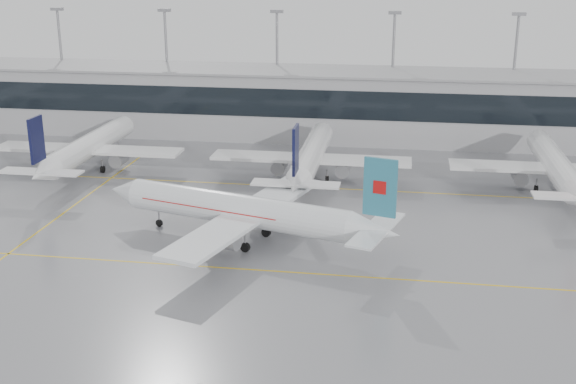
# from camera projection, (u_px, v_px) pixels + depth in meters

# --- Properties ---
(ground) EXTENTS (320.00, 320.00, 0.00)m
(ground) POSITION_uv_depth(u_px,v_px,m) (270.00, 271.00, 76.65)
(ground) COLOR gray
(ground) RESTS_ON ground
(taxi_line_main) EXTENTS (120.00, 0.25, 0.01)m
(taxi_line_main) POSITION_uv_depth(u_px,v_px,m) (270.00, 271.00, 76.65)
(taxi_line_main) COLOR yellow
(taxi_line_main) RESTS_ON ground
(taxi_line_north) EXTENTS (120.00, 0.25, 0.01)m
(taxi_line_north) POSITION_uv_depth(u_px,v_px,m) (307.00, 187.00, 104.85)
(taxi_line_north) COLOR yellow
(taxi_line_north) RESTS_ON ground
(taxi_line_cross) EXTENTS (0.25, 60.00, 0.01)m
(taxi_line_cross) POSITION_uv_depth(u_px,v_px,m) (68.00, 210.00, 95.22)
(taxi_line_cross) COLOR yellow
(taxi_line_cross) RESTS_ON ground
(terminal) EXTENTS (180.00, 15.00, 12.00)m
(terminal) POSITION_uv_depth(u_px,v_px,m) (330.00, 105.00, 133.10)
(terminal) COLOR #9A9A9D
(terminal) RESTS_ON ground
(terminal_glass) EXTENTS (180.00, 0.20, 5.00)m
(terminal_glass) POSITION_uv_depth(u_px,v_px,m) (326.00, 105.00, 125.54)
(terminal_glass) COLOR black
(terminal_glass) RESTS_ON ground
(terminal_roof) EXTENTS (182.00, 16.00, 0.40)m
(terminal_roof) POSITION_uv_depth(u_px,v_px,m) (331.00, 71.00, 131.19)
(terminal_roof) COLOR gray
(terminal_roof) RESTS_ON ground
(light_masts) EXTENTS (156.40, 1.00, 22.60)m
(light_masts) POSITION_uv_depth(u_px,v_px,m) (334.00, 61.00, 136.48)
(light_masts) COLOR gray
(light_masts) RESTS_ON ground
(air_canada_jet) EXTENTS (37.25, 30.66, 12.05)m
(air_canada_jet) POSITION_uv_depth(u_px,v_px,m) (246.00, 211.00, 83.24)
(air_canada_jet) COLOR white
(air_canada_jet) RESTS_ON ground
(parked_jet_b) EXTENTS (29.64, 36.96, 11.72)m
(parked_jet_b) POSITION_uv_depth(u_px,v_px,m) (88.00, 147.00, 112.40)
(parked_jet_b) COLOR white
(parked_jet_b) RESTS_ON ground
(parked_jet_c) EXTENTS (29.64, 36.96, 11.72)m
(parked_jet_c) POSITION_uv_depth(u_px,v_px,m) (311.00, 156.00, 107.18)
(parked_jet_c) COLOR white
(parked_jet_c) RESTS_ON ground
(parked_jet_d) EXTENTS (29.64, 36.96, 11.72)m
(parked_jet_d) POSITION_uv_depth(u_px,v_px,m) (556.00, 166.00, 101.97)
(parked_jet_d) COLOR white
(parked_jet_d) RESTS_ON ground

